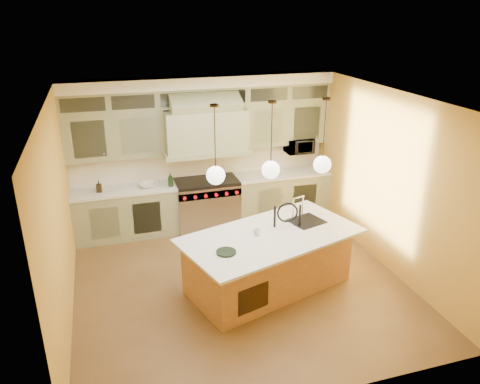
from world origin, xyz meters
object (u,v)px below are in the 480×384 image
object	(u,v)px
kitchen_island	(269,259)
counter_stool	(289,240)
microwave	(299,146)
range	(207,203)

from	to	relation	value
kitchen_island	counter_stool	bearing A→B (deg)	-19.62
kitchen_island	microwave	bearing A→B (deg)	41.29
kitchen_island	counter_stool	distance (m)	0.43
counter_stool	microwave	distance (m)	2.88
range	microwave	world-z (taller)	microwave
counter_stool	microwave	world-z (taller)	microwave
range	kitchen_island	size ratio (longest dim) A/B	0.41
range	counter_stool	distance (m)	2.53
range	microwave	size ratio (longest dim) A/B	2.21
kitchen_island	microwave	size ratio (longest dim) A/B	5.41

